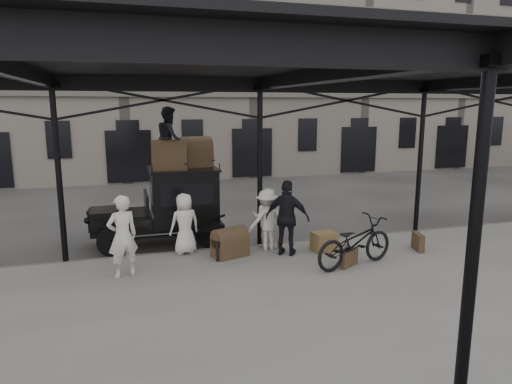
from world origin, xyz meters
TOP-DOWN VIEW (x-y plane):
  - ground at (0.00, 0.00)m, footprint 120.00×120.00m
  - platform at (0.00, -2.00)m, footprint 28.00×8.00m
  - canopy at (0.00, -1.72)m, footprint 22.50×9.00m
  - building_frontage at (0.00, 18.00)m, footprint 64.00×8.00m
  - taxi at (-2.22, 3.23)m, footprint 3.65×1.55m
  - porter_left at (-3.62, 0.56)m, footprint 0.78×0.64m
  - porter_midleft at (0.11, 1.69)m, footprint 0.99×0.92m
  - porter_centre at (-2.08, 1.80)m, footprint 0.87×0.67m
  - porter_official at (0.41, 0.93)m, footprint 1.21×1.03m
  - porter_right at (0.05, 1.50)m, footprint 1.13×0.78m
  - bicycle at (1.66, -0.31)m, footprint 2.38×1.35m
  - porter_roof at (-2.25, 3.14)m, footprint 0.72×0.89m
  - steamer_trunk_roof_near at (-2.30, 2.99)m, footprint 0.97×0.63m
  - steamer_trunk_roof_far at (-1.55, 3.44)m, footprint 1.08×0.77m
  - steamer_trunk_platform at (-1.03, 1.21)m, footprint 0.98×0.77m
  - wicker_hamper at (1.45, 0.94)m, footprint 0.65×0.52m
  - suitcase_upright at (3.86, 0.31)m, footprint 0.31×0.62m
  - suitcase_flat at (1.52, -0.30)m, footprint 0.59×0.44m

SIDE VIEW (x-z plane):
  - ground at x=0.00m, z-range 0.00..0.00m
  - platform at x=0.00m, z-range 0.00..0.15m
  - suitcase_flat at x=1.52m, z-range 0.15..0.55m
  - suitcase_upright at x=3.86m, z-range 0.15..0.60m
  - wicker_hamper at x=1.45m, z-range 0.15..0.65m
  - steamer_trunk_platform at x=-1.03m, z-range 0.15..0.78m
  - bicycle at x=1.66m, z-range 0.15..1.33m
  - porter_centre at x=-2.08m, z-range 0.15..1.73m
  - porter_right at x=0.05m, z-range 0.15..1.76m
  - porter_midleft at x=0.11m, z-range 0.15..1.78m
  - porter_left at x=-3.62m, z-range 0.15..2.01m
  - porter_official at x=0.41m, z-range 0.15..2.09m
  - taxi at x=-2.22m, z-range 0.11..2.29m
  - steamer_trunk_roof_near at x=-2.30m, z-range 2.18..2.87m
  - steamer_trunk_roof_far at x=-1.55m, z-range 2.18..2.90m
  - porter_roof at x=-2.25m, z-range 2.18..3.90m
  - canopy at x=0.00m, z-range 2.23..6.97m
  - building_frontage at x=0.00m, z-range 0.00..14.00m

